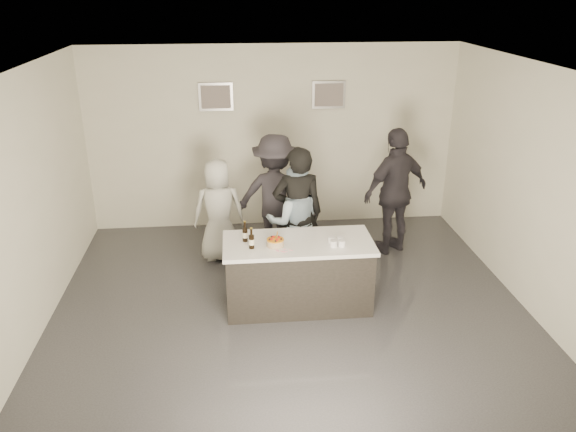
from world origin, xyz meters
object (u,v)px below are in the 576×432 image
(bar_counter, at_px, (298,274))
(person_main_black, at_px, (297,214))
(cake, at_px, (275,243))
(beer_bottle_b, at_px, (251,238))
(person_guest_back, at_px, (275,196))
(person_guest_left, at_px, (219,210))
(person_guest_right, at_px, (396,191))
(beer_bottle_a, at_px, (245,232))
(person_main_blue, at_px, (294,222))

(bar_counter, distance_m, person_main_black, 0.93)
(cake, relative_size, beer_bottle_b, 0.81)
(bar_counter, distance_m, person_guest_back, 1.63)
(person_guest_back, bearing_deg, beer_bottle_b, 95.03)
(beer_bottle_b, distance_m, person_guest_back, 1.74)
(beer_bottle_b, relative_size, person_guest_back, 0.14)
(person_guest_left, xyz_separation_m, person_guest_back, (0.84, 0.11, 0.16))
(beer_bottle_b, distance_m, person_guest_right, 2.73)
(bar_counter, bearing_deg, person_guest_left, 124.95)
(beer_bottle_b, height_order, person_guest_left, person_guest_left)
(beer_bottle_b, bearing_deg, person_guest_back, 76.03)
(person_guest_back, bearing_deg, person_guest_right, -163.71)
(beer_bottle_a, xyz_separation_m, person_guest_back, (0.49, 1.47, -0.10))
(cake, distance_m, beer_bottle_a, 0.41)
(cake, relative_size, person_guest_left, 0.14)
(person_main_blue, distance_m, person_guest_left, 1.20)
(cake, height_order, person_main_black, person_main_black)
(beer_bottle_b, xyz_separation_m, person_main_blue, (0.62, 0.99, -0.23))
(cake, distance_m, beer_bottle_b, 0.31)
(cake, relative_size, person_main_blue, 0.13)
(beer_bottle_b, distance_m, person_main_blue, 1.19)
(person_main_black, xyz_separation_m, person_guest_left, (-1.09, 0.66, -0.17))
(person_main_black, bearing_deg, beer_bottle_a, 41.80)
(beer_bottle_a, distance_m, person_guest_right, 2.68)
(person_main_blue, relative_size, person_guest_back, 0.86)
(person_main_black, bearing_deg, person_guest_right, -158.69)
(person_main_blue, bearing_deg, bar_counter, 86.75)
(beer_bottle_a, bearing_deg, person_guest_back, 71.59)
(person_main_blue, xyz_separation_m, person_guest_back, (-0.20, 0.69, 0.13))
(person_guest_right, height_order, person_guest_back, person_guest_right)
(person_guest_left, bearing_deg, person_main_blue, 148.56)
(person_main_black, relative_size, person_guest_back, 1.02)
(cake, relative_size, person_guest_back, 0.11)
(person_main_black, bearing_deg, person_guest_back, -74.62)
(beer_bottle_b, bearing_deg, bar_counter, 13.02)
(cake, xyz_separation_m, beer_bottle_b, (-0.29, -0.04, 0.09))
(person_main_blue, relative_size, person_guest_right, 0.83)
(beer_bottle_b, distance_m, person_guest_left, 1.65)
(person_main_black, relative_size, person_main_blue, 1.18)
(cake, relative_size, beer_bottle_a, 0.81)
(person_guest_left, relative_size, person_guest_right, 0.80)
(bar_counter, xyz_separation_m, person_guest_back, (-0.16, 1.55, 0.48))
(person_main_black, distance_m, person_guest_right, 1.70)
(bar_counter, xyz_separation_m, person_main_blue, (0.04, 0.85, 0.35))
(cake, relative_size, person_main_black, 0.11)
(person_main_black, xyz_separation_m, person_guest_right, (1.56, 0.68, 0.02))
(beer_bottle_b, bearing_deg, beer_bottle_a, 108.94)
(beer_bottle_a, distance_m, person_guest_left, 1.43)
(bar_counter, bearing_deg, beer_bottle_b, -166.98)
(bar_counter, xyz_separation_m, beer_bottle_b, (-0.58, -0.13, 0.58))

